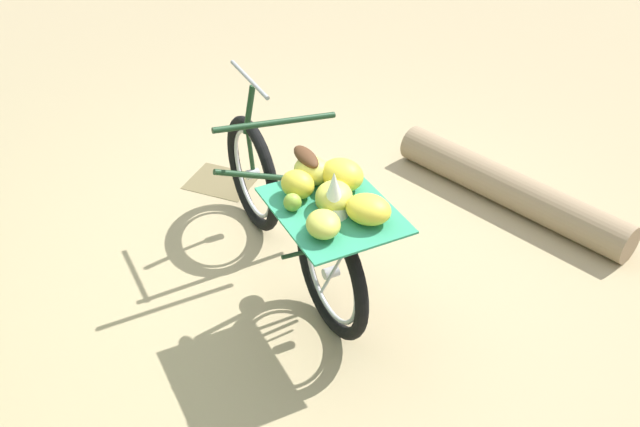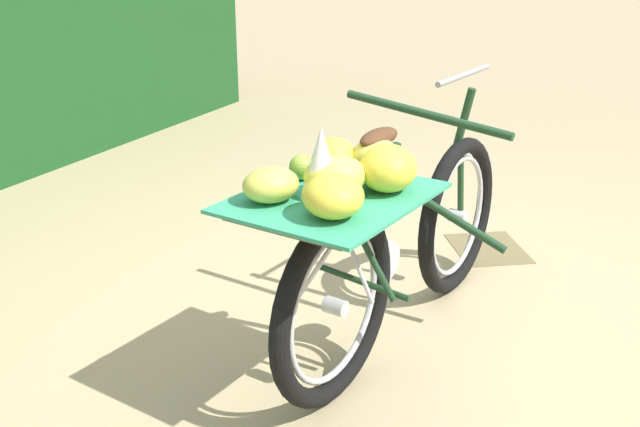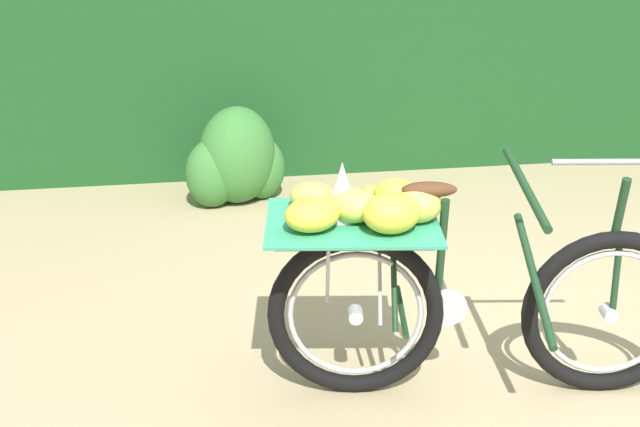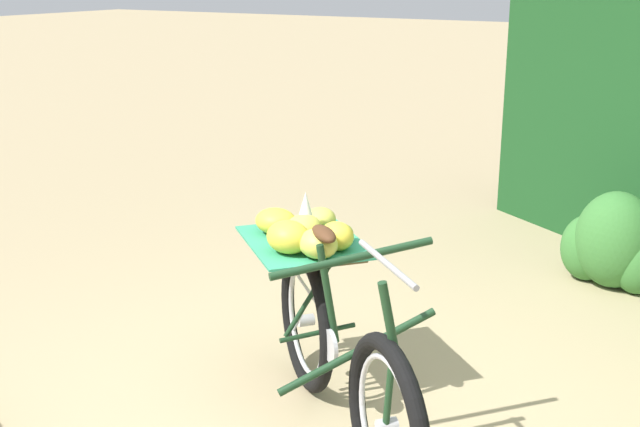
# 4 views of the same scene
# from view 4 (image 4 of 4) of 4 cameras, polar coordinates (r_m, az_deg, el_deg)

# --- Properties ---
(bicycle) EXTENTS (1.54, 1.40, 1.03)m
(bicycle) POSITION_cam_4_polar(r_m,az_deg,el_deg) (3.80, 0.60, -7.24)
(bicycle) COLOR black
(bicycle) RESTS_ON ground_plane
(shrub_cluster) EXTENTS (0.69, 0.48, 0.66)m
(shrub_cluster) POSITION_cam_4_polar(r_m,az_deg,el_deg) (5.84, 19.62, -2.08)
(shrub_cluster) COLOR #387533
(shrub_cluster) RESTS_ON ground_plane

